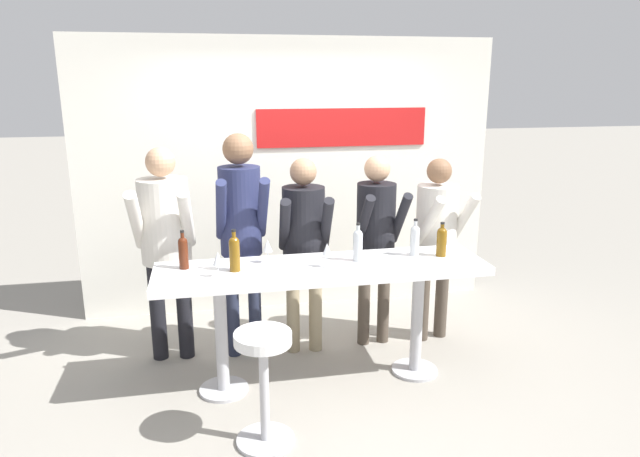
# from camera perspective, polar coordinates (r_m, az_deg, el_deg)

# --- Properties ---
(ground_plane) EXTENTS (40.00, 40.00, 0.00)m
(ground_plane) POSITION_cam_1_polar(r_m,az_deg,el_deg) (4.52, 0.23, -14.96)
(ground_plane) COLOR gray
(back_wall) EXTENTS (4.00, 0.12, 2.62)m
(back_wall) POSITION_cam_1_polar(r_m,az_deg,el_deg) (5.57, -2.97, 5.24)
(back_wall) COLOR silver
(back_wall) RESTS_ON ground_plane
(tasting_table) EXTENTS (2.40, 0.61, 0.93)m
(tasting_table) POSITION_cam_1_polar(r_m,az_deg,el_deg) (4.18, 0.24, -5.49)
(tasting_table) COLOR white
(tasting_table) RESTS_ON ground_plane
(bar_stool) EXTENTS (0.37, 0.37, 0.75)m
(bar_stool) POSITION_cam_1_polar(r_m,az_deg,el_deg) (3.63, -5.65, -14.01)
(bar_stool) COLOR #B2B2B7
(bar_stool) RESTS_ON ground_plane
(person_far_left) EXTENTS (0.48, 0.58, 1.74)m
(person_far_left) POSITION_cam_1_polar(r_m,az_deg,el_deg) (4.61, -15.22, -0.39)
(person_far_left) COLOR black
(person_far_left) RESTS_ON ground_plane
(person_left) EXTENTS (0.40, 0.55, 1.84)m
(person_left) POSITION_cam_1_polar(r_m,az_deg,el_deg) (4.53, -7.93, 0.84)
(person_left) COLOR #23283D
(person_left) RESTS_ON ground_plane
(person_center_left) EXTENTS (0.43, 0.53, 1.64)m
(person_center_left) POSITION_cam_1_polar(r_m,az_deg,el_deg) (4.59, -1.63, -0.68)
(person_center_left) COLOR gray
(person_center_left) RESTS_ON ground_plane
(person_center) EXTENTS (0.40, 0.51, 1.64)m
(person_center) POSITION_cam_1_polar(r_m,az_deg,el_deg) (4.75, 5.63, -0.11)
(person_center) COLOR #473D33
(person_center) RESTS_ON ground_plane
(person_center_right) EXTENTS (0.47, 0.56, 1.60)m
(person_center_right) POSITION_cam_1_polar(r_m,az_deg,el_deg) (4.93, 11.59, -0.18)
(person_center_right) COLOR #473D33
(person_center_right) RESTS_ON ground_plane
(wine_bottle_0) EXTENTS (0.08, 0.08, 0.26)m
(wine_bottle_0) POSITION_cam_1_polar(r_m,az_deg,el_deg) (4.40, 12.07, -1.15)
(wine_bottle_0) COLOR brown
(wine_bottle_0) RESTS_ON tasting_table
(wine_bottle_1) EXTENTS (0.07, 0.07, 0.30)m
(wine_bottle_1) POSITION_cam_1_polar(r_m,az_deg,el_deg) (4.01, -8.55, -2.33)
(wine_bottle_1) COLOR brown
(wine_bottle_1) RESTS_ON tasting_table
(wine_bottle_2) EXTENTS (0.07, 0.07, 0.28)m
(wine_bottle_2) POSITION_cam_1_polar(r_m,az_deg,el_deg) (4.13, -13.51, -2.22)
(wine_bottle_2) COLOR #4C1E0F
(wine_bottle_2) RESTS_ON tasting_table
(wine_bottle_3) EXTENTS (0.07, 0.07, 0.29)m
(wine_bottle_3) POSITION_cam_1_polar(r_m,az_deg,el_deg) (4.19, 3.81, -1.52)
(wine_bottle_3) COLOR #B7BCC1
(wine_bottle_3) RESTS_ON tasting_table
(wine_bottle_4) EXTENTS (0.07, 0.07, 0.29)m
(wine_bottle_4) POSITION_cam_1_polar(r_m,az_deg,el_deg) (4.37, 9.47, -1.03)
(wine_bottle_4) COLOR #B7BCC1
(wine_bottle_4) RESTS_ON tasting_table
(wine_glass_0) EXTENTS (0.07, 0.07, 0.18)m
(wine_glass_0) POSITION_cam_1_polar(r_m,az_deg,el_deg) (3.91, -10.19, -3.06)
(wine_glass_0) COLOR silver
(wine_glass_0) RESTS_ON tasting_table
(wine_glass_1) EXTENTS (0.07, 0.07, 0.18)m
(wine_glass_1) POSITION_cam_1_polar(r_m,az_deg,el_deg) (4.05, 0.71, -2.19)
(wine_glass_1) COLOR silver
(wine_glass_1) RESTS_ON tasting_table
(wine_glass_2) EXTENTS (0.07, 0.07, 0.18)m
(wine_glass_2) POSITION_cam_1_polar(r_m,az_deg,el_deg) (4.16, -5.28, -1.79)
(wine_glass_2) COLOR silver
(wine_glass_2) RESTS_ON tasting_table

